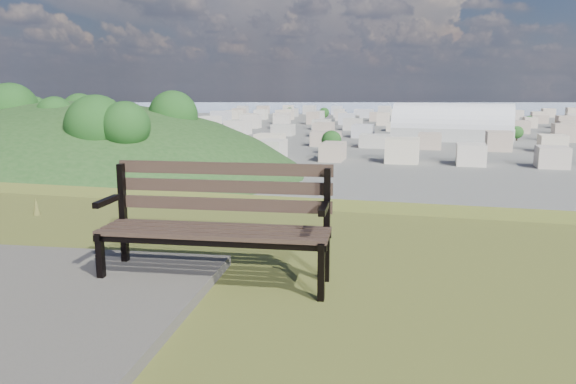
# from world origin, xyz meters

# --- Properties ---
(park_bench) EXTENTS (1.63, 0.66, 0.83)m
(park_bench) POSITION_xyz_m (-1.21, 1.54, 25.47)
(park_bench) COLOR #3D2C23
(park_bench) RESTS_ON hilltop_mesa
(arena) EXTENTS (59.73, 29.14, 24.45)m
(arena) POSITION_xyz_m (8.25, 294.34, 5.76)
(arena) COLOR #B6B6B2
(arena) RESTS_ON ground
(green_wooded_hill) EXTENTS (172.66, 138.13, 86.33)m
(green_wooded_hill) POSITION_xyz_m (-111.08, 153.06, 0.13)
(green_wooded_hill) COLOR #1B3B16
(green_wooded_hill) RESTS_ON ground
(city_blocks) EXTENTS (395.00, 361.00, 7.00)m
(city_blocks) POSITION_xyz_m (0.00, 394.44, 3.50)
(city_blocks) COLOR beige
(city_blocks) RESTS_ON ground
(city_trees) EXTENTS (406.52, 387.20, 9.98)m
(city_trees) POSITION_xyz_m (-26.39, 319.00, 4.83)
(city_trees) COLOR #34241A
(city_trees) RESTS_ON ground
(bay_water) EXTENTS (2400.00, 700.00, 0.12)m
(bay_water) POSITION_xyz_m (0.00, 900.00, 0.00)
(bay_water) COLOR #909FB7
(bay_water) RESTS_ON ground
(far_hills) EXTENTS (2050.00, 340.00, 60.00)m
(far_hills) POSITION_xyz_m (-60.92, 1402.93, 25.47)
(far_hills) COLOR #8792A7
(far_hills) RESTS_ON ground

